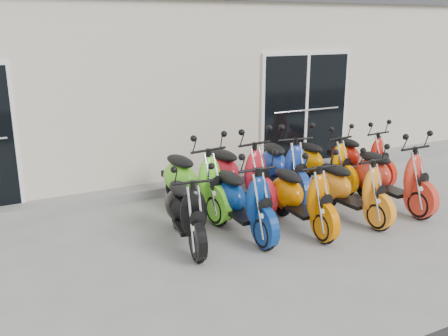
{
  "coord_description": "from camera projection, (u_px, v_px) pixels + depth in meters",
  "views": [
    {
      "loc": [
        -3.26,
        -5.74,
        2.8
      ],
      "look_at": [
        0.0,
        0.6,
        0.75
      ],
      "focal_mm": 40.0,
      "sensor_mm": 36.0,
      "label": 1
    }
  ],
  "objects": [
    {
      "name": "scooter_front_orange_a",
      "position": [
        302.0,
        187.0,
        6.97
      ],
      "size": [
        0.68,
        1.7,
        1.23
      ],
      "primitive_type": null,
      "rotation": [
        0.0,
        0.0,
        -0.05
      ],
      "color": "#D66A00",
      "rests_on": "ground"
    },
    {
      "name": "building",
      "position": [
        130.0,
        81.0,
        11.11
      ],
      "size": [
        14.0,
        6.0,
        3.2
      ],
      "primitive_type": "cube",
      "color": "beige",
      "rests_on": "ground"
    },
    {
      "name": "scooter_front_red",
      "position": [
        392.0,
        168.0,
        7.78
      ],
      "size": [
        0.68,
        1.78,
        1.3
      ],
      "primitive_type": null,
      "rotation": [
        0.0,
        0.0,
        0.02
      ],
      "color": "red",
      "rests_on": "ground"
    },
    {
      "name": "door_right",
      "position": [
        305.0,
        107.0,
        9.76
      ],
      "size": [
        2.02,
        0.08,
        2.22
      ],
      "primitive_type": "cube",
      "color": "black",
      "rests_on": "front_step"
    },
    {
      "name": "front_step",
      "position": [
        187.0,
        185.0,
        8.81
      ],
      "size": [
        14.0,
        0.4,
        0.15
      ],
      "primitive_type": "cube",
      "color": "gray",
      "rests_on": "ground"
    },
    {
      "name": "scooter_back_extra",
      "position": [
        361.0,
        150.0,
        9.11
      ],
      "size": [
        0.72,
        1.68,
        1.21
      ],
      "primitive_type": null,
      "rotation": [
        0.0,
        0.0,
        0.08
      ],
      "color": "red",
      "rests_on": "ground"
    },
    {
      "name": "scooter_front_orange_b",
      "position": [
        352.0,
        180.0,
        7.34
      ],
      "size": [
        0.69,
        1.66,
        1.21
      ],
      "primitive_type": null,
      "rotation": [
        0.0,
        0.0,
        0.06
      ],
      "color": "orange",
      "rests_on": "ground"
    },
    {
      "name": "roof_cap",
      "position": [
        126.0,
        2.0,
        10.65
      ],
      "size": [
        14.2,
        6.2,
        0.16
      ],
      "primitive_type": "cube",
      "color": "#3F3F42",
      "rests_on": "building"
    },
    {
      "name": "scooter_back_yellow",
      "position": [
        323.0,
        155.0,
        8.73
      ],
      "size": [
        0.72,
        1.68,
        1.21
      ],
      "primitive_type": null,
      "rotation": [
        0.0,
        0.0,
        0.08
      ],
      "color": "#F49000",
      "rests_on": "ground"
    },
    {
      "name": "scooter_front_blue",
      "position": [
        243.0,
        190.0,
        6.77
      ],
      "size": [
        0.64,
        1.74,
        1.28
      ],
      "primitive_type": null,
      "rotation": [
        0.0,
        0.0,
        -0.01
      ],
      "color": "navy",
      "rests_on": "ground"
    },
    {
      "name": "ground",
      "position": [
        243.0,
        229.0,
        7.11
      ],
      "size": [
        80.0,
        80.0,
        0.0
      ],
      "primitive_type": "plane",
      "color": "gray",
      "rests_on": "ground"
    },
    {
      "name": "scooter_back_blue",
      "position": [
        284.0,
        159.0,
        8.23
      ],
      "size": [
        0.94,
        1.91,
        1.35
      ],
      "primitive_type": null,
      "rotation": [
        0.0,
        0.0,
        -0.16
      ],
      "color": "navy",
      "rests_on": "ground"
    },
    {
      "name": "scooter_front_black",
      "position": [
        186.0,
        201.0,
        6.45
      ],
      "size": [
        0.84,
        1.7,
        1.2
      ],
      "primitive_type": null,
      "rotation": [
        0.0,
        0.0,
        -0.15
      ],
      "color": "black",
      "rests_on": "ground"
    },
    {
      "name": "scooter_back_red",
      "position": [
        238.0,
        165.0,
        7.84
      ],
      "size": [
        0.92,
        1.92,
        1.36
      ],
      "primitive_type": null,
      "rotation": [
        0.0,
        0.0,
        0.14
      ],
      "color": "red",
      "rests_on": "ground"
    },
    {
      "name": "scooter_back_green",
      "position": [
        193.0,
        171.0,
        7.52
      ],
      "size": [
        0.92,
        1.9,
        1.35
      ],
      "primitive_type": null,
      "rotation": [
        0.0,
        0.0,
        0.14
      ],
      "color": "#68E227",
      "rests_on": "ground"
    }
  ]
}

